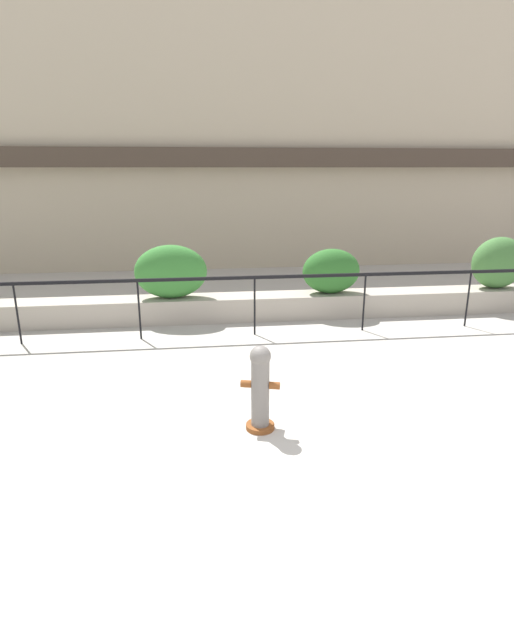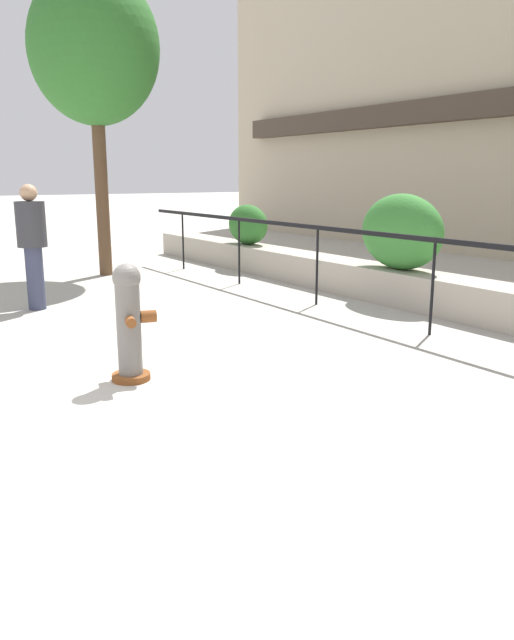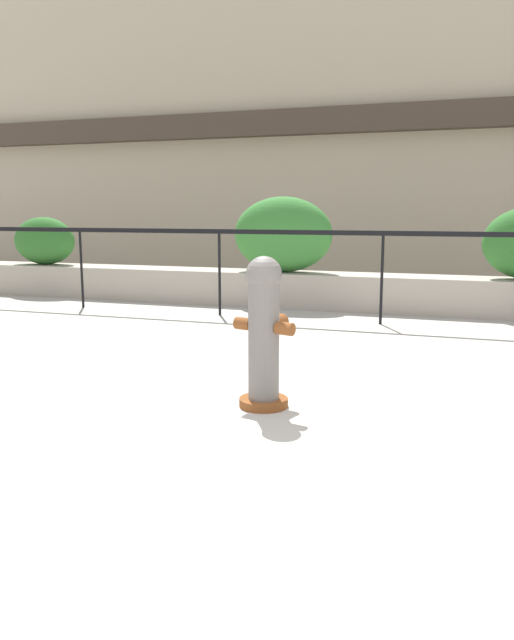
{
  "view_description": "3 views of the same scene",
  "coord_description": "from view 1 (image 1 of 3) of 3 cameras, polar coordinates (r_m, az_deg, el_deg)",
  "views": [
    {
      "loc": [
        -1.07,
        -4.13,
        3.08
      ],
      "look_at": [
        -0.19,
        3.02,
        0.87
      ],
      "focal_mm": 28.0,
      "sensor_mm": 36.0,
      "label": 1
    },
    {
      "loc": [
        4.85,
        -0.73,
        1.83
      ],
      "look_at": [
        0.15,
        2.36,
        0.53
      ],
      "focal_mm": 35.0,
      "sensor_mm": 36.0,
      "label": 2
    },
    {
      "loc": [
        0.96,
        -2.8,
        1.39
      ],
      "look_at": [
        -0.56,
        1.74,
        0.55
      ],
      "focal_mm": 35.0,
      "sensor_mm": 36.0,
      "label": 3
    }
  ],
  "objects": [
    {
      "name": "building_facade",
      "position": [
        16.18,
        -3.46,
        20.23
      ],
      "size": [
        30.0,
        1.36,
        8.0
      ],
      "color": "tan",
      "rests_on": "ground"
    },
    {
      "name": "fire_hydrant",
      "position": [
        6.04,
        0.38,
        -7.69
      ],
      "size": [
        0.48,
        0.47,
        1.08
      ],
      "color": "brown",
      "rests_on": "ground"
    },
    {
      "name": "hedge_bush_3",
      "position": [
        12.27,
        25.89,
        5.91
      ],
      "size": [
        1.22,
        0.7,
        1.13
      ],
      "primitive_type": "ellipsoid",
      "color": "#427538",
      "rests_on": "planter_wall_low"
    },
    {
      "name": "hedge_bush_1",
      "position": [
        10.34,
        -9.82,
        5.46
      ],
      "size": [
        1.47,
        0.7,
        1.09
      ],
      "primitive_type": "ellipsoid",
      "color": "#387F33",
      "rests_on": "planter_wall_low"
    },
    {
      "name": "ground_plane",
      "position": [
        5.26,
        6.43,
        -18.88
      ],
      "size": [
        120.0,
        120.0,
        0.0
      ],
      "primitive_type": "plane",
      "color": "#B2ADA3"
    },
    {
      "name": "hedge_bush_2",
      "position": [
        10.73,
        8.47,
        5.55
      ],
      "size": [
        1.23,
        0.69,
        0.95
      ],
      "primitive_type": "ellipsoid",
      "color": "#2D6B28",
      "rests_on": "planter_wall_low"
    },
    {
      "name": "planter_wall_low",
      "position": [
        10.57,
        -0.98,
        1.52
      ],
      "size": [
        18.0,
        0.7,
        0.5
      ],
      "primitive_type": "cube",
      "color": "#ADA393",
      "rests_on": "ground"
    },
    {
      "name": "fence_railing_segment",
      "position": [
        9.32,
        -0.28,
        4.28
      ],
      "size": [
        15.0,
        0.05,
        1.15
      ],
      "color": "black",
      "rests_on": "ground"
    }
  ]
}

